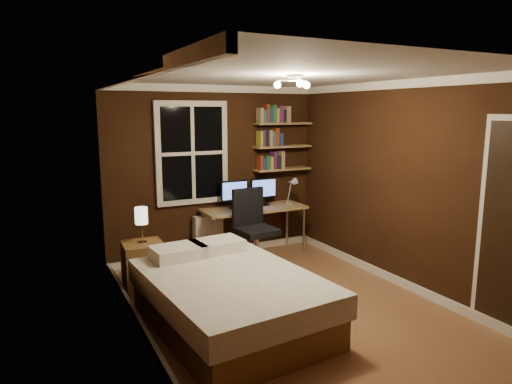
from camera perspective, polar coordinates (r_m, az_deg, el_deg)
name	(u,v)px	position (r m, az deg, el deg)	size (l,w,h in m)	color
floor	(287,306)	(5.23, 3.86, -14.09)	(4.20, 4.20, 0.00)	brown
wall_back	(215,172)	(6.72, -5.20, 2.45)	(3.20, 0.04, 2.50)	black
wall_left	(136,211)	(4.27, -14.74, -2.27)	(0.04, 4.20, 2.50)	black
wall_right	(401,185)	(5.83, 17.67, 0.84)	(0.04, 4.20, 2.50)	black
ceiling	(290,75)	(4.78, 4.22, 14.39)	(3.20, 4.20, 0.02)	white
window	(192,153)	(6.53, -7.99, 4.83)	(1.06, 0.06, 1.46)	white
ceiling_fixture	(295,85)	(4.69, 4.85, 13.24)	(0.44, 0.44, 0.18)	beige
bookshelf_lower	(282,169)	(7.08, 3.32, 2.87)	(0.92, 0.22, 0.03)	#977249
books_row_lower	(282,161)	(7.06, 3.33, 3.91)	(0.42, 0.16, 0.23)	maroon
bookshelf_middle	(283,147)	(7.04, 3.35, 5.69)	(0.92, 0.22, 0.03)	#977249
books_row_middle	(283,138)	(7.04, 3.36, 6.75)	(0.42, 0.16, 0.23)	navy
bookshelf_upper	(283,124)	(7.03, 3.38, 8.54)	(0.92, 0.22, 0.03)	#977249
books_row_upper	(283,115)	(7.02, 3.39, 9.60)	(0.54, 0.16, 0.23)	#296139
bed	(230,299)	(4.68, -3.32, -13.16)	(1.62, 2.13, 0.69)	brown
nightstand	(144,266)	(5.74, -13.88, -8.98)	(0.47, 0.47, 0.58)	brown
bedside_lamp	(142,225)	(5.60, -14.10, -4.05)	(0.15, 0.15, 0.43)	silver
radiator	(208,237)	(6.74, -6.00, -5.62)	(0.43, 0.15, 0.64)	silver
desk	(254,211)	(6.74, -0.24, -2.45)	(1.55, 0.58, 0.74)	#977249
monitor_left	(234,194)	(6.63, -2.71, -0.30)	(0.43, 0.12, 0.41)	black
monitor_right	(263,192)	(6.84, 0.94, 0.02)	(0.43, 0.12, 0.41)	black
desk_lamp	(292,190)	(6.91, 4.54, 0.21)	(0.14, 0.32, 0.44)	silver
office_chair	(254,238)	(6.24, -0.25, -5.78)	(0.61, 0.61, 1.10)	black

